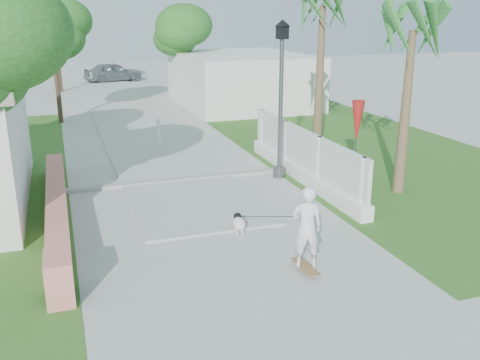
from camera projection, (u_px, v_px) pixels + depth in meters
name	position (u px, v px, depth m)	size (l,w,h in m)	color
ground	(250.00, 275.00, 9.84)	(90.00, 90.00, 0.00)	#B7B7B2
path_strip	(120.00, 104.00, 27.88)	(3.20, 36.00, 0.06)	#B7B7B2
curb	(178.00, 180.00, 15.24)	(6.50, 0.25, 0.10)	#999993
grass_right	(357.00, 146.00, 19.21)	(8.00, 20.00, 0.01)	#3A641F
pink_wall	(57.00, 214.00, 11.94)	(0.45, 8.20, 0.80)	#E38074
lattice_fence	(302.00, 162.00, 15.24)	(0.35, 7.00, 1.50)	white
building_right	(241.00, 79.00, 27.54)	(6.00, 8.00, 2.60)	silver
street_lamp	(281.00, 94.00, 14.96)	(0.44, 0.44, 4.44)	#59595E
bollard	(159.00, 133.00, 18.75)	(0.14, 0.14, 1.09)	white
patio_umbrella	(357.00, 123.00, 14.87)	(0.36, 0.36, 2.30)	#59595E
tree_path_left	(53.00, 32.00, 22.19)	(3.40, 3.40, 5.23)	#4C3826
tree_path_right	(178.00, 35.00, 27.81)	(3.00, 3.00, 4.79)	#4C3826
tree_path_far	(55.00, 26.00, 31.28)	(3.20, 3.20, 5.17)	#4C3826
palm_far	(322.00, 17.00, 15.77)	(1.80, 1.80, 5.30)	brown
palm_near	(412.00, 41.00, 13.20)	(1.80, 1.80, 4.70)	brown
skateboarder	(277.00, 220.00, 10.41)	(0.92, 2.75, 1.67)	olive
dog	(239.00, 223.00, 11.71)	(0.32, 0.59, 0.40)	silver
parked_car	(113.00, 72.00, 36.80)	(1.56, 3.88, 1.32)	#A2A4AA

